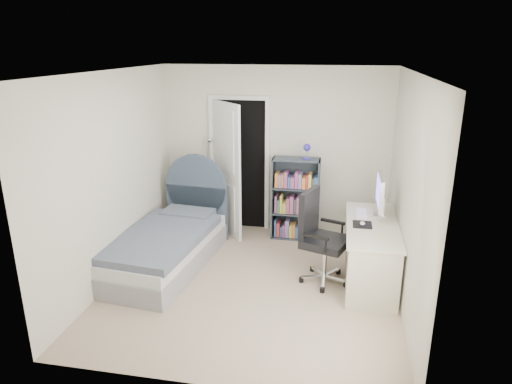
% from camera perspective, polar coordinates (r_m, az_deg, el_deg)
% --- Properties ---
extents(room_shell, '(3.50, 3.70, 2.60)m').
position_cam_1_polar(room_shell, '(5.18, -0.44, 0.85)').
color(room_shell, gray).
rests_on(room_shell, ground).
extents(door, '(0.92, 0.64, 2.06)m').
position_cam_1_polar(door, '(6.86, -3.12, 3.24)').
color(door, black).
rests_on(door, ground).
extents(bed, '(1.18, 2.16, 1.28)m').
position_cam_1_polar(bed, '(6.13, -10.87, -6.30)').
color(bed, gray).
rests_on(bed, ground).
extents(nightstand, '(0.36, 0.36, 0.53)m').
position_cam_1_polar(nightstand, '(7.15, -6.37, -2.00)').
color(nightstand, tan).
rests_on(nightstand, ground).
extents(floor_lamp, '(0.21, 0.21, 1.45)m').
position_cam_1_polar(floor_lamp, '(7.17, -5.85, 0.15)').
color(floor_lamp, silver).
rests_on(floor_lamp, ground).
extents(bookcase, '(0.68, 0.29, 1.45)m').
position_cam_1_polar(bookcase, '(6.74, 5.03, -1.30)').
color(bookcase, '#37424C').
rests_on(bookcase, ground).
extents(desk, '(0.61, 1.53, 1.25)m').
position_cam_1_polar(desk, '(5.75, 14.14, -6.94)').
color(desk, beige).
rests_on(desk, ground).
extents(office_chair, '(0.65, 0.65, 1.14)m').
position_cam_1_polar(office_chair, '(5.54, 7.86, -5.02)').
color(office_chair, silver).
rests_on(office_chair, ground).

